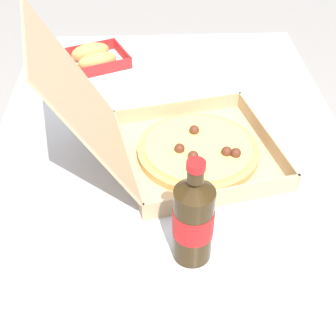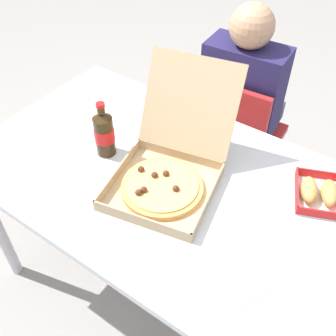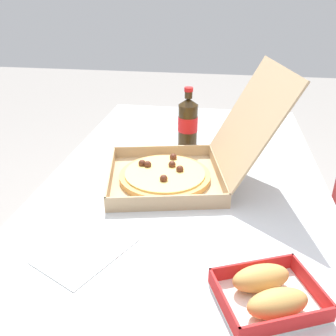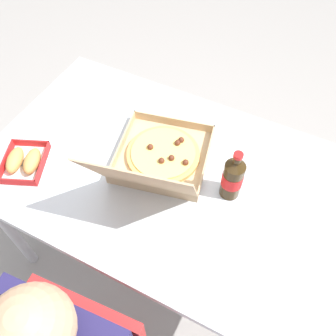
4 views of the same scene
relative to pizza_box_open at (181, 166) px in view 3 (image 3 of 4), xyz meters
name	(u,v)px [view 3 (image 3 of 4)]	position (x,y,z in m)	size (l,w,h in m)	color
ground_plane	(182,334)	(-0.04, 0.01, -0.81)	(10.00, 10.00, 0.00)	gray
dining_table	(186,195)	(-0.04, 0.01, -0.13)	(1.42, 0.87, 0.76)	silver
pizza_box_open	(181,166)	(0.00, 0.00, 0.00)	(0.44, 0.57, 0.35)	tan
bread_side_box	(269,292)	(0.46, 0.23, -0.02)	(0.21, 0.23, 0.06)	white
cola_bottle	(188,122)	(-0.28, -0.01, 0.04)	(0.07, 0.07, 0.22)	#33230F
paper_menu	(86,250)	(0.37, -0.17, -0.05)	(0.21, 0.15, 0.00)	white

